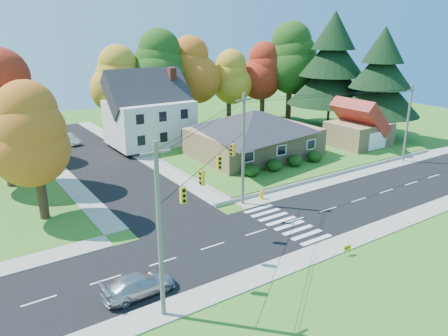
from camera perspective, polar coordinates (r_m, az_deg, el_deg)
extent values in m
plane|color=#3D7923|center=(36.76, 9.16, -6.78)|extent=(120.00, 120.00, 0.00)
cube|color=black|center=(36.75, 9.16, -6.76)|extent=(90.00, 8.00, 0.02)
cube|color=black|center=(54.55, -16.28, 1.06)|extent=(8.00, 44.00, 0.02)
cube|color=#9C9A90|center=(40.20, 4.34, -4.29)|extent=(90.00, 2.00, 0.08)
cube|color=#9C9A90|center=(33.67, 14.99, -9.55)|extent=(90.00, 2.00, 0.08)
cube|color=#3D7923|center=(59.73, 4.76, 3.42)|extent=(30.00, 30.00, 0.50)
cube|color=tan|center=(52.47, 3.91, 3.46)|extent=(14.00, 10.00, 3.20)
pyramid|color=#26262B|center=(51.86, 3.97, 6.35)|extent=(14.60, 10.60, 2.20)
cube|color=silver|center=(58.28, -9.68, 5.94)|extent=(10.00, 8.00, 5.60)
pyramid|color=#26262B|center=(57.59, -9.89, 9.83)|extent=(10.40, 8.40, 2.40)
cube|color=brown|center=(59.38, -6.68, 8.26)|extent=(0.90, 0.90, 9.60)
cube|color=tan|center=(59.32, 17.14, 4.31)|extent=(7.00, 6.00, 3.00)
pyramid|color=maroon|center=(58.84, 17.35, 6.48)|extent=(7.30, 6.30, 1.60)
cube|color=silver|center=(57.58, 19.44, 3.37)|extent=(3.20, 0.10, 2.20)
ellipsoid|color=#163A10|center=(45.10, 3.63, -0.26)|extent=(1.70, 1.70, 1.27)
ellipsoid|color=#163A10|center=(46.90, 6.55, 0.38)|extent=(1.70, 1.70, 1.27)
ellipsoid|color=#163A10|center=(48.82, 9.25, 0.97)|extent=(1.70, 1.70, 1.27)
ellipsoid|color=#163A10|center=(50.85, 11.74, 1.52)|extent=(1.70, 1.70, 1.27)
cylinder|color=#666059|center=(23.22, -8.40, -8.49)|extent=(0.26, 0.26, 10.00)
cube|color=#666059|center=(21.62, -8.93, 2.00)|extent=(1.60, 0.12, 0.12)
cylinder|color=#666059|center=(37.87, 2.54, 2.27)|extent=(0.26, 0.26, 10.00)
cube|color=#666059|center=(36.91, 2.63, 8.86)|extent=(1.60, 0.12, 0.12)
cylinder|color=#666059|center=(54.89, 22.84, 5.31)|extent=(0.26, 0.26, 9.00)
cube|color=#666059|center=(54.26, 23.34, 9.32)|extent=(1.60, 0.12, 0.12)
cube|color=gold|center=(25.48, -5.38, -3.55)|extent=(0.34, 0.26, 1.00)
cube|color=gold|center=(28.26, -2.88, -1.28)|extent=(0.26, 0.34, 1.00)
cube|color=gold|center=(31.35, -0.68, 0.72)|extent=(0.34, 0.26, 1.00)
cube|color=gold|center=(34.64, 1.17, 2.41)|extent=(0.26, 0.34, 1.00)
cylinder|color=black|center=(29.78, -1.62, 1.07)|extent=(13.02, 10.43, 0.04)
cylinder|color=#3F2A19|center=(63.02, -13.62, 6.50)|extent=(0.80, 0.80, 5.40)
sphere|color=#B48D23|center=(62.39, -13.89, 10.01)|extent=(6.72, 6.72, 6.72)
sphere|color=#B48D23|center=(62.19, -14.01, 11.54)|extent=(5.91, 5.91, 5.91)
sphere|color=#B48D23|center=(62.04, -14.13, 13.08)|extent=(5.11, 5.11, 5.11)
cylinder|color=#3F2A19|center=(64.31, -8.30, 7.45)|extent=(0.86, 0.86, 6.30)
sphere|color=#214A14|center=(63.64, -8.49, 11.48)|extent=(7.84, 7.84, 7.84)
sphere|color=#214A14|center=(63.45, -8.57, 13.24)|extent=(6.90, 6.90, 6.90)
sphere|color=#214A14|center=(63.32, -8.65, 15.00)|extent=(5.96, 5.96, 5.96)
cylinder|color=#3F2A19|center=(67.95, -4.07, 7.97)|extent=(0.83, 0.83, 5.85)
sphere|color=#C15E1B|center=(67.34, -4.15, 11.51)|extent=(7.28, 7.28, 7.28)
sphere|color=#C15E1B|center=(67.16, -4.18, 13.05)|extent=(6.41, 6.41, 6.41)
sphere|color=#C15E1B|center=(67.02, -4.22, 14.60)|extent=(5.53, 5.53, 5.53)
cylinder|color=#3F2A19|center=(70.33, 0.64, 7.99)|extent=(0.77, 0.77, 4.95)
sphere|color=#B48D23|center=(69.79, 0.65, 10.88)|extent=(6.16, 6.16, 6.16)
sphere|color=#B48D23|center=(69.62, 0.65, 12.13)|extent=(5.42, 5.42, 5.42)
sphere|color=#B48D23|center=(69.47, 0.66, 13.40)|extent=(4.68, 4.68, 4.68)
cylinder|color=#3F2A19|center=(73.03, 5.02, 8.47)|extent=(0.80, 0.80, 5.40)
sphere|color=maroon|center=(72.48, 5.10, 11.51)|extent=(6.72, 6.72, 6.72)
sphere|color=maroon|center=(72.31, 5.14, 12.84)|extent=(5.91, 5.91, 5.91)
sphere|color=maroon|center=(72.18, 5.18, 14.16)|extent=(5.11, 5.11, 5.11)
cylinder|color=#3F2A19|center=(73.98, 8.46, 9.00)|extent=(0.89, 0.89, 6.75)
sphere|color=#214A14|center=(73.39, 8.64, 12.76)|extent=(8.40, 8.40, 8.40)
sphere|color=#214A14|center=(73.23, 8.72, 14.40)|extent=(7.39, 7.39, 7.39)
sphere|color=#214A14|center=(73.13, 8.80, 16.04)|extent=(6.38, 6.38, 6.38)
cylinder|color=#3F2A19|center=(69.42, 13.44, 6.49)|extent=(0.40, 0.40, 2.88)
cone|color=black|center=(68.58, 13.77, 10.94)|extent=(12.80, 12.80, 6.72)
cone|color=black|center=(68.24, 14.02, 14.14)|extent=(9.60, 9.60, 6.08)
cone|color=black|center=(68.12, 14.25, 17.08)|extent=(6.40, 6.40, 5.44)
cylinder|color=#3F2A19|center=(65.20, 19.15, 5.09)|extent=(0.40, 0.40, 2.52)
cone|color=black|center=(64.38, 19.59, 9.21)|extent=(11.20, 11.20, 5.88)
cone|color=black|center=(64.00, 19.91, 12.18)|extent=(8.40, 8.40, 5.32)
cone|color=black|center=(63.82, 20.21, 14.92)|extent=(5.60, 5.60, 4.76)
cylinder|color=#3F2A19|center=(38.83, -22.74, -2.69)|extent=(0.77, 0.77, 4.95)
sphere|color=#C15E1B|center=(37.80, -23.39, 2.39)|extent=(6.16, 6.16, 6.16)
sphere|color=#C15E1B|center=(37.45, -23.68, 4.66)|extent=(5.42, 5.42, 5.42)
sphere|color=#C15E1B|center=(37.16, -23.98, 6.97)|extent=(4.68, 4.68, 4.68)
cylinder|color=#3F2A19|center=(48.04, -26.43, 1.21)|extent=(0.83, 0.83, 5.85)
sphere|color=maroon|center=(47.12, -27.15, 6.13)|extent=(7.28, 7.28, 7.28)
cylinder|color=#3F2A19|center=(57.85, -26.88, 3.52)|extent=(0.80, 0.80, 5.40)
imported|color=#B6B7BE|center=(27.30, -11.04, -14.72)|extent=(4.55, 2.00, 1.30)
imported|color=#B2B3BE|center=(62.75, -19.56, 3.56)|extent=(2.35, 4.27, 1.33)
cylinder|color=#FFB901|center=(40.60, 4.93, -4.05)|extent=(0.41, 0.41, 0.11)
cylinder|color=#FFB901|center=(40.47, 4.94, -3.61)|extent=(0.27, 0.27, 0.62)
sphere|color=#FFB901|center=(40.34, 4.95, -3.11)|extent=(0.29, 0.29, 0.29)
cylinder|color=#FFB901|center=(40.43, 4.94, -3.46)|extent=(0.51, 0.15, 0.14)
cylinder|color=black|center=(32.12, 15.51, -10.59)|extent=(0.02, 0.02, 0.50)
cylinder|color=black|center=(32.43, 16.04, -10.36)|extent=(0.02, 0.02, 0.50)
cube|color=#FFF100|center=(32.13, 15.82, -10.00)|extent=(0.60, 0.10, 0.40)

